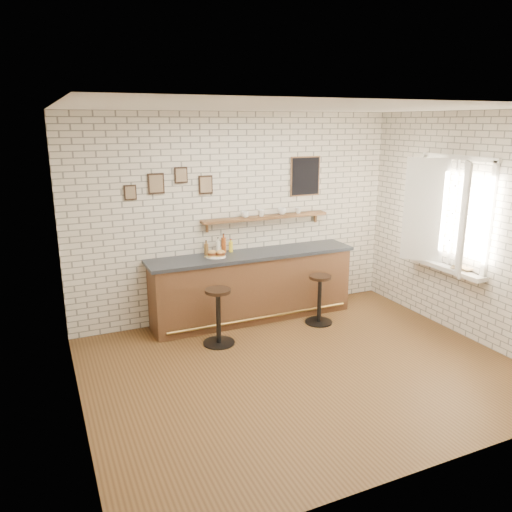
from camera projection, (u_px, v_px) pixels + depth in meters
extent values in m
plane|color=brown|center=(302.00, 368.00, 5.97)|extent=(5.00, 5.00, 0.00)
cube|color=brown|center=(253.00, 288.00, 7.39)|extent=(3.00, 0.58, 0.96)
cube|color=#2D333A|center=(253.00, 255.00, 7.25)|extent=(3.10, 0.62, 0.05)
cylinder|color=olive|center=(262.00, 318.00, 7.20)|extent=(2.79, 0.04, 0.04)
cylinder|color=white|center=(216.00, 257.00, 7.04)|extent=(0.28, 0.28, 0.01)
cylinder|color=gold|center=(219.00, 255.00, 7.09)|extent=(0.05, 0.05, 0.00)
cylinder|color=gold|center=(217.00, 256.00, 7.04)|extent=(0.05, 0.05, 0.00)
cylinder|color=gold|center=(208.00, 256.00, 7.05)|extent=(0.06, 0.06, 0.00)
cylinder|color=gold|center=(218.00, 255.00, 7.08)|extent=(0.06, 0.06, 0.00)
cylinder|color=gold|center=(209.00, 258.00, 6.95)|extent=(0.06, 0.06, 0.00)
cylinder|color=gold|center=(219.00, 255.00, 7.07)|extent=(0.04, 0.04, 0.00)
cylinder|color=gold|center=(217.00, 257.00, 7.00)|extent=(0.05, 0.05, 0.00)
cylinder|color=gold|center=(210.00, 258.00, 6.94)|extent=(0.04, 0.04, 0.00)
cylinder|color=gold|center=(205.00, 257.00, 6.99)|extent=(0.05, 0.05, 0.00)
cylinder|color=gold|center=(219.00, 256.00, 7.01)|extent=(0.06, 0.06, 0.00)
cylinder|color=gold|center=(208.00, 256.00, 7.02)|extent=(0.04, 0.04, 0.00)
cylinder|color=brown|center=(206.00, 249.00, 7.15)|extent=(0.06, 0.06, 0.16)
cylinder|color=brown|center=(206.00, 242.00, 7.12)|extent=(0.02, 0.02, 0.04)
cylinder|color=black|center=(206.00, 241.00, 7.11)|extent=(0.03, 0.03, 0.01)
cylinder|color=white|center=(218.00, 247.00, 7.21)|extent=(0.06, 0.06, 0.18)
cylinder|color=white|center=(218.00, 240.00, 7.18)|extent=(0.02, 0.02, 0.04)
cylinder|color=black|center=(218.00, 238.00, 7.18)|extent=(0.02, 0.02, 0.01)
cylinder|color=#944217|center=(224.00, 245.00, 7.24)|extent=(0.07, 0.07, 0.22)
cylinder|color=#944217|center=(224.00, 236.00, 7.21)|extent=(0.02, 0.02, 0.05)
cylinder|color=black|center=(223.00, 234.00, 7.20)|extent=(0.03, 0.03, 0.01)
cylinder|color=yellow|center=(231.00, 247.00, 7.30)|extent=(0.06, 0.06, 0.15)
cylinder|color=yellow|center=(231.00, 241.00, 7.27)|extent=(0.03, 0.03, 0.03)
cylinder|color=maroon|center=(231.00, 239.00, 7.27)|extent=(0.03, 0.03, 0.01)
cylinder|color=black|center=(219.00, 343.00, 6.64)|extent=(0.42, 0.42, 0.02)
cylinder|color=black|center=(218.00, 317.00, 6.55)|extent=(0.06, 0.06, 0.70)
cylinder|color=black|center=(218.00, 291.00, 6.45)|extent=(0.38, 0.38, 0.04)
cylinder|color=black|center=(319.00, 322.00, 7.33)|extent=(0.40, 0.40, 0.02)
cylinder|color=black|center=(319.00, 300.00, 7.24)|extent=(0.06, 0.06, 0.66)
cylinder|color=black|center=(320.00, 277.00, 7.15)|extent=(0.37, 0.37, 0.04)
cube|color=brown|center=(266.00, 217.00, 7.42)|extent=(2.00, 0.18, 0.04)
cube|color=brown|center=(207.00, 227.00, 7.15)|extent=(0.03, 0.04, 0.16)
cube|color=brown|center=(315.00, 217.00, 7.86)|extent=(0.03, 0.04, 0.16)
imported|color=white|center=(245.00, 215.00, 7.27)|extent=(0.16, 0.16, 0.09)
imported|color=white|center=(261.00, 213.00, 7.37)|extent=(0.15, 0.15, 0.10)
imported|color=white|center=(282.00, 211.00, 7.51)|extent=(0.17, 0.17, 0.10)
imported|color=white|center=(298.00, 210.00, 7.62)|extent=(0.11, 0.11, 0.09)
cube|color=black|center=(156.00, 184.00, 6.71)|extent=(0.22, 0.02, 0.28)
cube|color=black|center=(181.00, 175.00, 6.82)|extent=(0.18, 0.02, 0.22)
cube|color=black|center=(206.00, 185.00, 7.00)|extent=(0.20, 0.02, 0.26)
cube|color=black|center=(130.00, 192.00, 6.60)|extent=(0.16, 0.02, 0.20)
cube|color=black|center=(305.00, 176.00, 7.62)|extent=(0.46, 0.02, 0.56)
cube|color=white|center=(444.00, 267.00, 6.95)|extent=(0.20, 1.35, 0.06)
cube|color=white|center=(459.00, 157.00, 6.59)|extent=(0.05, 1.30, 0.06)
cube|color=white|center=(448.00, 266.00, 6.98)|extent=(0.05, 1.30, 0.06)
cube|color=white|center=(490.00, 221.00, 6.25)|extent=(0.05, 0.06, 1.50)
cube|color=white|center=(422.00, 207.00, 7.31)|extent=(0.05, 0.06, 1.50)
cube|color=white|center=(462.00, 218.00, 6.46)|extent=(0.40, 0.46, 1.46)
cube|color=white|center=(429.00, 211.00, 6.99)|extent=(0.40, 0.46, 1.46)
imported|color=tan|center=(459.00, 269.00, 6.69)|extent=(0.25, 0.28, 0.02)
imported|color=tan|center=(460.00, 268.00, 6.66)|extent=(0.19, 0.25, 0.02)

